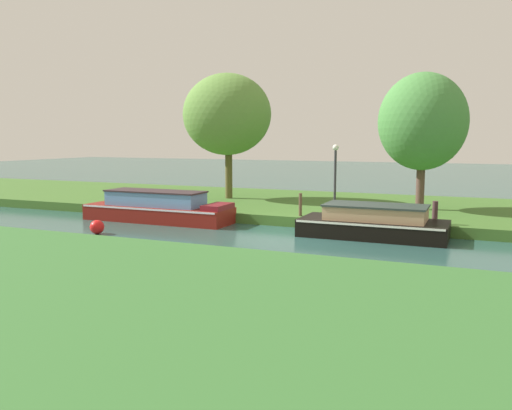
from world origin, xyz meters
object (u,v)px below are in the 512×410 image
willow_tree_centre (423,122)px  mooring_post_near (435,213)px  lamp_post (335,170)px  maroon_narrowboat (158,208)px  black_barge (374,223)px  channel_buoy (97,227)px  mooring_post_far (300,205)px  willow_tree_left (227,115)px

willow_tree_centre → mooring_post_near: (0.93, -3.77, -3.28)m
mooring_post_near → willow_tree_centre: bearing=103.8°
lamp_post → willow_tree_centre: bearing=44.9°
willow_tree_centre → maroon_narrowboat: bearing=-153.1°
black_barge → willow_tree_centre: size_ratio=0.87×
maroon_narrowboat → channel_buoy: size_ratio=12.51×
willow_tree_centre → lamp_post: (-2.92, -2.92, -1.93)m
mooring_post_far → channel_buoy: (-6.12, -4.55, -0.59)m
maroon_narrowboat → lamp_post: lamp_post is taller
willow_tree_left → willow_tree_centre: willow_tree_left is taller
lamp_post → mooring_post_near: size_ratio=3.40×
willow_tree_centre → mooring_post_far: (-4.06, -3.77, -3.24)m
willow_tree_left → black_barge: bearing=-33.0°
mooring_post_near → black_barge: bearing=-147.7°
willow_tree_left → lamp_post: bearing=-27.6°
willow_tree_centre → willow_tree_left: bearing=177.3°
lamp_post → mooring_post_far: bearing=-143.1°
lamp_post → channel_buoy: lamp_post is taller
maroon_narrowboat → lamp_post: (6.89, 2.06, 1.61)m
willow_tree_left → willow_tree_centre: bearing=-2.7°
lamp_post → mooring_post_near: 4.17m
lamp_post → black_barge: bearing=-46.8°
willow_tree_centre → mooring_post_far: bearing=-137.1°
lamp_post → mooring_post_far: (-1.14, -0.85, -1.31)m
maroon_narrowboat → channel_buoy: (-0.37, -3.34, -0.29)m
mooring_post_far → mooring_post_near: bearing=0.0°
mooring_post_near → lamp_post: bearing=167.5°
black_barge → mooring_post_far: (-3.08, 1.21, 0.36)m
maroon_narrowboat → mooring_post_far: 5.89m
black_barge → channel_buoy: (-9.20, -3.34, -0.24)m
mooring_post_far → channel_buoy: 7.65m
willow_tree_centre → black_barge: bearing=-101.2°
willow_tree_centre → mooring_post_near: size_ratio=7.02×
maroon_narrowboat → mooring_post_near: bearing=6.4°
lamp_post → channel_buoy: bearing=-143.3°
maroon_narrowboat → mooring_post_near: (10.74, 1.21, 0.27)m
maroon_narrowboat → lamp_post: size_ratio=2.29×
willow_tree_centre → mooring_post_near: 5.08m
willow_tree_centre → lamp_post: size_ratio=2.07×
maroon_narrowboat → lamp_post: bearing=16.7°
willow_tree_left → willow_tree_centre: (9.34, -0.44, -0.48)m
black_barge → lamp_post: 3.29m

